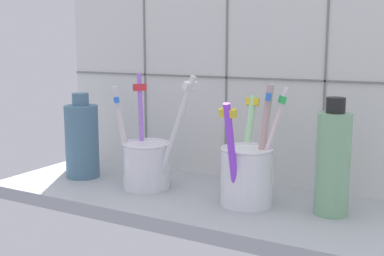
# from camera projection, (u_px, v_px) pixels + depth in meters

# --- Properties ---
(counter_slab) EXTENTS (0.64, 0.22, 0.02)m
(counter_slab) POSITION_uv_depth(u_px,v_px,m) (194.00, 202.00, 0.74)
(counter_slab) COLOR #9EA3A8
(counter_slab) RESTS_ON ground
(tile_wall_back) EXTENTS (0.64, 0.02, 0.45)m
(tile_wall_back) POSITION_uv_depth(u_px,v_px,m) (229.00, 55.00, 0.80)
(tile_wall_back) COLOR silver
(tile_wall_back) RESTS_ON ground
(toothbrush_cup_left) EXTENTS (0.15, 0.08, 0.18)m
(toothbrush_cup_left) POSITION_uv_depth(u_px,v_px,m) (145.00, 161.00, 0.76)
(toothbrush_cup_left) COLOR white
(toothbrush_cup_left) RESTS_ON counter_slab
(toothbrush_cup_right) EXTENTS (0.09, 0.13, 0.17)m
(toothbrush_cup_right) POSITION_uv_depth(u_px,v_px,m) (246.00, 172.00, 0.68)
(toothbrush_cup_right) COLOR white
(toothbrush_cup_right) RESTS_ON counter_slab
(ceramic_vase) EXTENTS (0.06, 0.06, 0.14)m
(ceramic_vase) POSITION_uv_depth(u_px,v_px,m) (83.00, 139.00, 0.83)
(ceramic_vase) COLOR slate
(ceramic_vase) RESTS_ON counter_slab
(soap_bottle) EXTENTS (0.04, 0.04, 0.16)m
(soap_bottle) POSITION_uv_depth(u_px,v_px,m) (333.00, 162.00, 0.64)
(soap_bottle) COLOR #7DB185
(soap_bottle) RESTS_ON counter_slab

